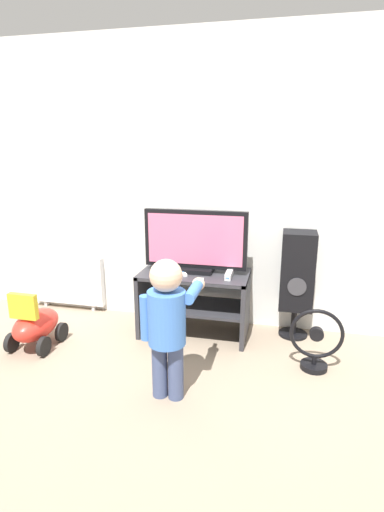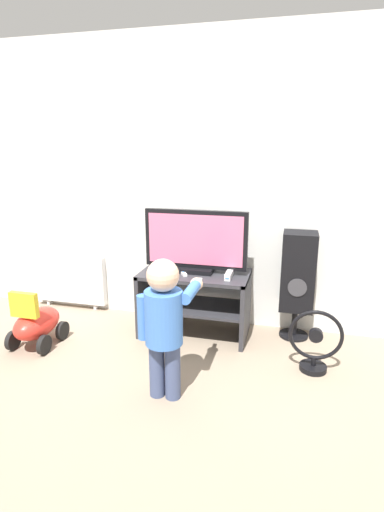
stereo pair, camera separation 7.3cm
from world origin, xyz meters
name	(u,v)px [view 2 (the right image)]	position (x,y,z in m)	size (l,w,h in m)	color
ground_plane	(187,346)	(0.00, 0.00, 0.00)	(16.00, 16.00, 0.00)	gray
wall_back	(204,185)	(0.00, 0.59, 1.30)	(10.00, 0.06, 2.60)	silver
tv_stand	(195,295)	(0.00, 0.25, 0.37)	(0.94, 0.51, 0.57)	#2D2D33
television	(196,242)	(0.00, 0.28, 0.84)	(0.89, 0.20, 0.54)	black
game_console	(229,275)	(0.31, 0.19, 0.60)	(0.05, 0.20, 0.05)	white
remote_primary	(163,273)	(-0.26, 0.15, 0.58)	(0.05, 0.13, 0.03)	white
remote_secondary	(183,273)	(-0.08, 0.17, 0.58)	(0.10, 0.13, 0.03)	white
child	(165,318)	(0.04, -0.71, 0.57)	(0.37, 0.53, 0.96)	#3F4C72
speaker_tower	(298,274)	(0.87, 0.41, 0.58)	(0.28, 0.27, 0.95)	black
floor_fan	(315,344)	(1.02, -0.13, 0.22)	(0.40, 0.20, 0.49)	black
ride_on_toy	(36,323)	(-1.24, -0.30, 0.20)	(0.34, 0.49, 0.52)	red
radiator	(70,279)	(-1.40, 0.52, 0.31)	(0.78, 0.08, 0.56)	white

